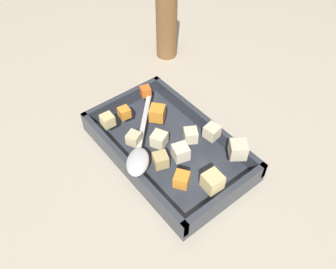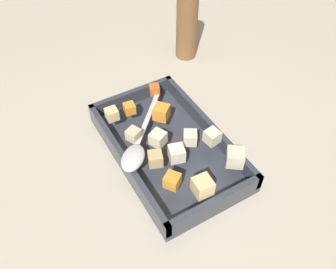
% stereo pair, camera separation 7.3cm
% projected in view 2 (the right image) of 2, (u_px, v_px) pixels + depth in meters
% --- Properties ---
extents(ground_plane, '(4.00, 4.00, 0.00)m').
position_uv_depth(ground_plane, '(167.00, 161.00, 0.75)').
color(ground_plane, '#BCB29E').
extents(baking_dish, '(0.35, 0.21, 0.05)m').
position_uv_depth(baking_dish, '(168.00, 149.00, 0.76)').
color(baking_dish, '#333842').
rests_on(baking_dish, ground_plane).
extents(carrot_chunk_heap_side, '(0.03, 0.03, 0.02)m').
position_uv_depth(carrot_chunk_heap_side, '(154.00, 90.00, 0.82)').
color(carrot_chunk_heap_side, orange).
rests_on(carrot_chunk_heap_side, baking_dish).
extents(carrot_chunk_rim_edge, '(0.04, 0.04, 0.03)m').
position_uv_depth(carrot_chunk_rim_edge, '(172.00, 181.00, 0.64)').
color(carrot_chunk_rim_edge, orange).
rests_on(carrot_chunk_rim_edge, baking_dish).
extents(carrot_chunk_corner_sw, '(0.03, 0.03, 0.02)m').
position_uv_depth(carrot_chunk_corner_sw, '(129.00, 108.00, 0.78)').
color(carrot_chunk_corner_sw, orange).
rests_on(carrot_chunk_corner_sw, baking_dish).
extents(carrot_chunk_back_center, '(0.04, 0.04, 0.03)m').
position_uv_depth(carrot_chunk_back_center, '(161.00, 112.00, 0.76)').
color(carrot_chunk_back_center, orange).
rests_on(carrot_chunk_back_center, baking_dish).
extents(potato_chunk_far_left, '(0.03, 0.03, 0.03)m').
position_uv_depth(potato_chunk_far_left, '(203.00, 186.00, 0.63)').
color(potato_chunk_far_left, '#E0CC89').
rests_on(potato_chunk_far_left, baking_dish).
extents(potato_chunk_heap_top, '(0.03, 0.03, 0.03)m').
position_uv_depth(potato_chunk_heap_top, '(212.00, 137.00, 0.72)').
color(potato_chunk_heap_top, beige).
rests_on(potato_chunk_heap_top, baking_dish).
extents(potato_chunk_mid_right, '(0.03, 0.03, 0.03)m').
position_uv_depth(potato_chunk_mid_right, '(155.00, 159.00, 0.68)').
color(potato_chunk_mid_right, tan).
rests_on(potato_chunk_mid_right, baking_dish).
extents(potato_chunk_corner_se, '(0.03, 0.03, 0.03)m').
position_uv_depth(potato_chunk_corner_se, '(112.00, 114.00, 0.76)').
color(potato_chunk_corner_se, '#E0CC89').
rests_on(potato_chunk_corner_se, baking_dish).
extents(potato_chunk_near_spoon, '(0.03, 0.03, 0.03)m').
position_uv_depth(potato_chunk_near_spoon, '(134.00, 135.00, 0.72)').
color(potato_chunk_near_spoon, beige).
rests_on(potato_chunk_near_spoon, baking_dish).
extents(potato_chunk_near_left, '(0.04, 0.04, 0.03)m').
position_uv_depth(potato_chunk_near_left, '(190.00, 138.00, 0.72)').
color(potato_chunk_near_left, beige).
rests_on(potato_chunk_near_left, baking_dish).
extents(potato_chunk_near_right, '(0.04, 0.04, 0.03)m').
position_uv_depth(potato_chunk_near_right, '(158.00, 138.00, 0.71)').
color(potato_chunk_near_right, beige).
rests_on(potato_chunk_near_right, baking_dish).
extents(parsnip_chunk_corner_nw, '(0.04, 0.04, 0.03)m').
position_uv_depth(parsnip_chunk_corner_nw, '(177.00, 153.00, 0.69)').
color(parsnip_chunk_corner_nw, silver).
rests_on(parsnip_chunk_corner_nw, baking_dish).
extents(parsnip_chunk_mid_left, '(0.05, 0.05, 0.03)m').
position_uv_depth(parsnip_chunk_mid_left, '(235.00, 157.00, 0.68)').
color(parsnip_chunk_mid_left, beige).
rests_on(parsnip_chunk_mid_left, baking_dish).
extents(serving_spoon, '(0.18, 0.18, 0.02)m').
position_uv_depth(serving_spoon, '(135.00, 152.00, 0.70)').
color(serving_spoon, silver).
rests_on(serving_spoon, baking_dish).
extents(pepper_mill, '(0.06, 0.06, 0.21)m').
position_uv_depth(pepper_mill, '(187.00, 24.00, 0.94)').
color(pepper_mill, brown).
rests_on(pepper_mill, ground_plane).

